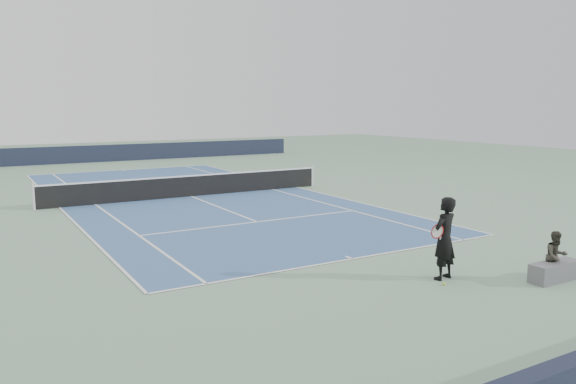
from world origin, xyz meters
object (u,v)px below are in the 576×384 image
tennis_net (191,185)px  tennis_player (444,238)px  spectator_bench (555,263)px  tennis_ball (444,284)px

tennis_net → tennis_player: size_ratio=6.63×
tennis_player → spectator_bench: size_ratio=1.35×
tennis_ball → spectator_bench: spectator_bench is taller
tennis_net → tennis_player: (0.80, -14.30, 0.47)m
tennis_player → tennis_ball: bearing=-132.0°
tennis_player → tennis_net: bearing=93.2°
tennis_net → spectator_bench: (2.94, -15.70, -0.09)m
spectator_bench → tennis_net: bearing=100.6°
tennis_ball → spectator_bench: 2.70m
tennis_ball → tennis_net: bearing=91.9°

